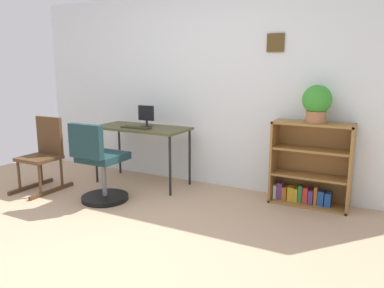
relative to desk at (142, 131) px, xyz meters
name	(u,v)px	position (x,y,z in m)	size (l,w,h in m)	color
ground_plane	(93,252)	(0.72, -1.71, -0.68)	(6.24, 6.24, 0.00)	tan
wall_back	(209,91)	(0.72, 0.44, 0.50)	(5.20, 0.12, 2.35)	silver
desk	(142,131)	(0.00, 0.00, 0.00)	(1.19, 0.55, 0.74)	#4E4D2D
monitor	(146,116)	(0.04, 0.05, 0.19)	(0.22, 0.15, 0.26)	#262628
keyboard	(136,128)	(0.01, -0.13, 0.07)	(0.39, 0.11, 0.02)	#332D1D
office_chair	(100,168)	(-0.02, -0.77, -0.29)	(0.52, 0.55, 0.89)	black
rocking_chair	(44,153)	(-0.92, -0.74, -0.23)	(0.42, 0.64, 0.88)	#4B311C
bookshelf_low	(310,168)	(2.02, 0.25, -0.28)	(0.82, 0.30, 0.90)	olive
potted_plant_on_shelf	(317,102)	(2.06, 0.19, 0.44)	(0.30, 0.30, 0.39)	#9E6642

